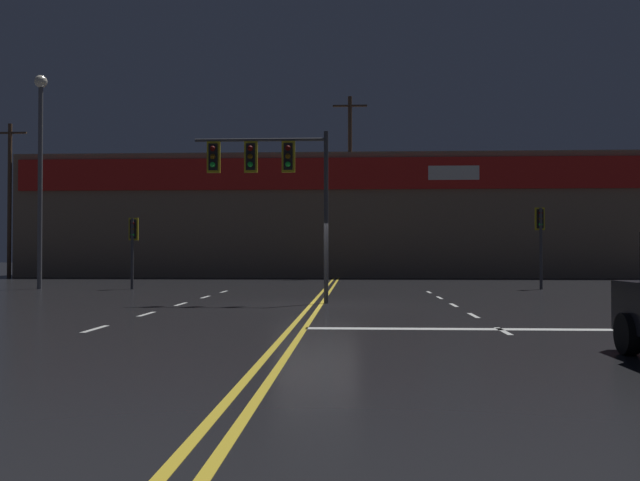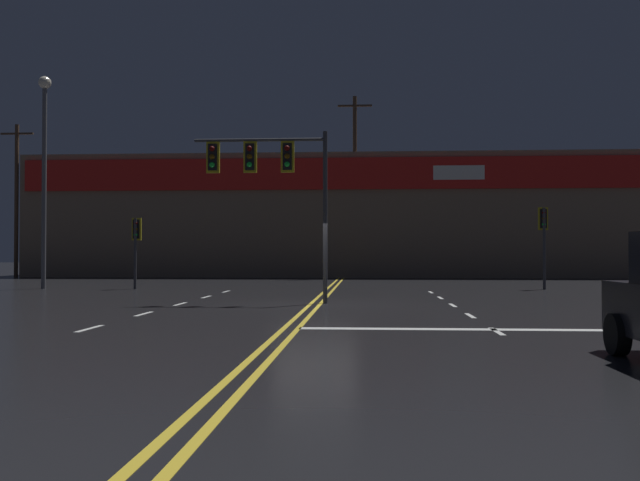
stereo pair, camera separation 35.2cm
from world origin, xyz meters
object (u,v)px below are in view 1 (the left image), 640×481
at_px(streetlight_near_left, 40,152).
at_px(traffic_signal_corner_northeast, 540,229).
at_px(traffic_signal_median, 269,169).
at_px(traffic_signal_corner_northwest, 133,237).

bearing_deg(streetlight_near_left, traffic_signal_corner_northeast, 2.09).
bearing_deg(streetlight_near_left, traffic_signal_median, -37.25).
height_order(traffic_signal_median, traffic_signal_corner_northeast, traffic_signal_median).
height_order(traffic_signal_corner_northeast, streetlight_near_left, streetlight_near_left).
bearing_deg(traffic_signal_corner_northeast, traffic_signal_corner_northwest, -177.51).
bearing_deg(traffic_signal_corner_northwest, traffic_signal_median, -50.56).
bearing_deg(traffic_signal_corner_northeast, streetlight_near_left, -177.91).
height_order(traffic_signal_corner_northwest, traffic_signal_corner_northeast, traffic_signal_corner_northeast).
distance_m(traffic_signal_corner_northeast, streetlight_near_left, 22.27).
bearing_deg(traffic_signal_corner_northwest, traffic_signal_corner_northeast, 2.49).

